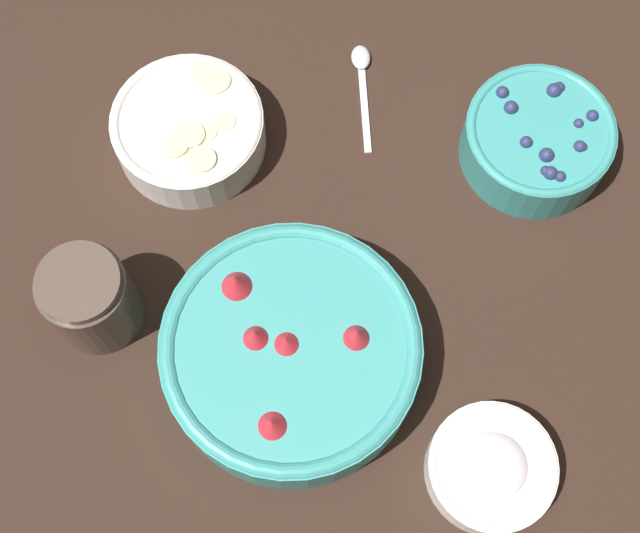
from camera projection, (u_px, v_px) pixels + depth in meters
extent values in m
plane|color=black|center=(366.00, 232.00, 0.96)|extent=(4.00, 4.00, 0.00)
cylinder|color=teal|center=(292.00, 354.00, 0.88)|extent=(0.25, 0.25, 0.06)
torus|color=teal|center=(291.00, 346.00, 0.85)|extent=(0.25, 0.25, 0.02)
cylinder|color=red|center=(291.00, 349.00, 0.86)|extent=(0.20, 0.20, 0.02)
cone|color=red|center=(357.00, 335.00, 0.84)|extent=(0.03, 0.03, 0.03)
cone|color=red|center=(236.00, 283.00, 0.86)|extent=(0.04, 0.04, 0.03)
cone|color=red|center=(255.00, 336.00, 0.84)|extent=(0.04, 0.04, 0.03)
cone|color=red|center=(272.00, 425.00, 0.82)|extent=(0.05, 0.05, 0.02)
cone|color=red|center=(286.00, 343.00, 0.84)|extent=(0.03, 0.03, 0.02)
cylinder|color=teal|center=(536.00, 142.00, 0.97)|extent=(0.16, 0.16, 0.06)
torus|color=teal|center=(541.00, 130.00, 0.94)|extent=(0.16, 0.16, 0.01)
cylinder|color=navy|center=(540.00, 134.00, 0.95)|extent=(0.13, 0.13, 0.02)
sphere|color=navy|center=(559.00, 87.00, 0.96)|extent=(0.01, 0.01, 0.01)
sphere|color=navy|center=(502.00, 92.00, 0.95)|extent=(0.01, 0.01, 0.01)
sphere|color=navy|center=(580.00, 146.00, 0.93)|extent=(0.01, 0.01, 0.01)
sphere|color=navy|center=(592.00, 116.00, 0.94)|extent=(0.01, 0.01, 0.01)
sphere|color=navy|center=(550.00, 173.00, 0.92)|extent=(0.01, 0.01, 0.01)
sphere|color=navy|center=(546.00, 155.00, 0.93)|extent=(0.02, 0.02, 0.02)
sphere|color=navy|center=(582.00, 147.00, 0.93)|extent=(0.01, 0.01, 0.01)
sphere|color=navy|center=(526.00, 142.00, 0.93)|extent=(0.01, 0.01, 0.01)
sphere|color=navy|center=(554.00, 90.00, 0.95)|extent=(0.02, 0.02, 0.02)
sphere|color=navy|center=(546.00, 171.00, 0.92)|extent=(0.01, 0.01, 0.01)
sphere|color=navy|center=(560.00, 177.00, 0.92)|extent=(0.01, 0.01, 0.01)
sphere|color=navy|center=(511.00, 108.00, 0.95)|extent=(0.02, 0.02, 0.02)
sphere|color=navy|center=(578.00, 124.00, 0.94)|extent=(0.01, 0.01, 0.01)
cylinder|color=silver|center=(189.00, 131.00, 0.97)|extent=(0.17, 0.17, 0.05)
torus|color=silver|center=(187.00, 121.00, 0.95)|extent=(0.17, 0.17, 0.01)
cylinder|color=beige|center=(188.00, 125.00, 0.96)|extent=(0.13, 0.13, 0.02)
cylinder|color=beige|center=(204.00, 73.00, 0.97)|extent=(0.03, 0.03, 0.01)
cylinder|color=beige|center=(224.00, 122.00, 0.95)|extent=(0.02, 0.02, 0.00)
cylinder|color=beige|center=(190.00, 136.00, 0.94)|extent=(0.03, 0.03, 0.01)
cylinder|color=beige|center=(216.00, 81.00, 0.97)|extent=(0.03, 0.03, 0.01)
cylinder|color=beige|center=(202.00, 160.00, 0.93)|extent=(0.03, 0.03, 0.01)
cylinder|color=beige|center=(175.00, 146.00, 0.94)|extent=(0.03, 0.03, 0.01)
cylinder|color=beige|center=(204.00, 132.00, 0.94)|extent=(0.03, 0.03, 0.00)
cylinder|color=white|center=(490.00, 469.00, 0.85)|extent=(0.12, 0.12, 0.04)
torus|color=white|center=(493.00, 466.00, 0.84)|extent=(0.12, 0.12, 0.01)
cylinder|color=white|center=(492.00, 467.00, 0.84)|extent=(0.10, 0.10, 0.01)
ellipsoid|color=white|center=(493.00, 466.00, 0.84)|extent=(0.07, 0.07, 0.03)
cylinder|color=#4C3D33|center=(92.00, 300.00, 0.88)|extent=(0.09, 0.09, 0.10)
cylinder|color=#3D2316|center=(93.00, 302.00, 0.89)|extent=(0.07, 0.07, 0.07)
cylinder|color=#4C3D33|center=(78.00, 282.00, 0.83)|extent=(0.08, 0.08, 0.01)
cube|color=silver|center=(365.00, 109.00, 1.01)|extent=(0.04, 0.11, 0.01)
ellipsoid|color=silver|center=(361.00, 57.00, 1.03)|extent=(0.03, 0.04, 0.01)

